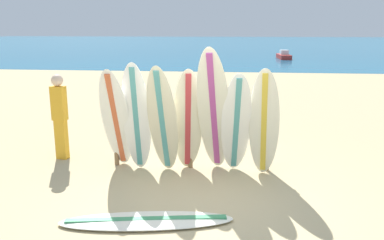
# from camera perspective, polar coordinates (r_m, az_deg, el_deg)

# --- Properties ---
(ground_plane) EXTENTS (120.00, 120.00, 0.00)m
(ground_plane) POSITION_cam_1_polar(r_m,az_deg,el_deg) (6.34, 0.90, -11.50)
(ground_plane) COLOR tan
(ocean_water) EXTENTS (120.00, 80.00, 0.01)m
(ocean_water) POSITION_cam_1_polar(r_m,az_deg,el_deg) (63.79, 5.72, 10.78)
(ocean_water) COLOR #196B93
(ocean_water) RESTS_ON ground
(surfboard_rack) EXTENTS (2.99, 0.09, 1.11)m
(surfboard_rack) POSITION_cam_1_polar(r_m,az_deg,el_deg) (7.54, -0.24, -1.57)
(surfboard_rack) COLOR olive
(surfboard_rack) RESTS_ON ground
(surfboard_leaning_far_left) EXTENTS (0.53, 0.96, 1.97)m
(surfboard_leaning_far_left) POSITION_cam_1_polar(r_m,az_deg,el_deg) (7.40, -10.74, -0.00)
(surfboard_leaning_far_left) COLOR white
(surfboard_leaning_far_left) RESTS_ON ground
(surfboard_leaning_left) EXTENTS (0.53, 0.56, 2.06)m
(surfboard_leaning_left) POSITION_cam_1_polar(r_m,az_deg,el_deg) (7.30, -7.92, 0.28)
(surfboard_leaning_left) COLOR white
(surfboard_leaning_left) RESTS_ON ground
(surfboard_leaning_center_left) EXTENTS (0.62, 0.77, 2.03)m
(surfboard_leaning_center_left) POSITION_cam_1_polar(r_m,az_deg,el_deg) (7.11, -4.20, -0.10)
(surfboard_leaning_center_left) COLOR beige
(surfboard_leaning_center_left) RESTS_ON ground
(surfboard_leaning_center) EXTENTS (0.65, 0.71, 1.96)m
(surfboard_leaning_center) POSITION_cam_1_polar(r_m,az_deg,el_deg) (7.23, -0.60, -0.14)
(surfboard_leaning_center) COLOR beige
(surfboard_leaning_center) RESTS_ON ground
(surfboard_leaning_center_right) EXTENTS (0.70, 1.16, 2.35)m
(surfboard_leaning_center_right) POSITION_cam_1_polar(r_m,az_deg,el_deg) (7.02, 3.12, 1.08)
(surfboard_leaning_center_right) COLOR silver
(surfboard_leaning_center_right) RESTS_ON ground
(surfboard_leaning_right) EXTENTS (0.60, 0.85, 1.92)m
(surfboard_leaning_right) POSITION_cam_1_polar(r_m,az_deg,el_deg) (7.11, 6.30, -0.62)
(surfboard_leaning_right) COLOR white
(surfboard_leaning_right) RESTS_ON ground
(surfboard_leaning_far_right) EXTENTS (0.59, 0.60, 1.99)m
(surfboard_leaning_far_right) POSITION_cam_1_polar(r_m,az_deg,el_deg) (7.08, 10.21, -0.50)
(surfboard_leaning_far_right) COLOR silver
(surfboard_leaning_far_right) RESTS_ON ground
(surfboard_lying_on_sand) EXTENTS (2.46, 0.95, 0.08)m
(surfboard_lying_on_sand) POSITION_cam_1_polar(r_m,az_deg,el_deg) (5.73, -6.49, -14.04)
(surfboard_lying_on_sand) COLOR white
(surfboard_lying_on_sand) RESTS_ON ground
(beachgoer_standing) EXTENTS (0.30, 0.23, 1.73)m
(beachgoer_standing) POSITION_cam_1_polar(r_m,az_deg,el_deg) (8.44, -18.31, 0.94)
(beachgoer_standing) COLOR gold
(beachgoer_standing) RESTS_ON ground
(small_boat_offshore) EXTENTS (1.02, 2.74, 0.71)m
(small_boat_offshore) POSITION_cam_1_polar(r_m,az_deg,el_deg) (34.48, 12.92, 8.92)
(small_boat_offshore) COLOR #B22D28
(small_boat_offshore) RESTS_ON ocean_water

